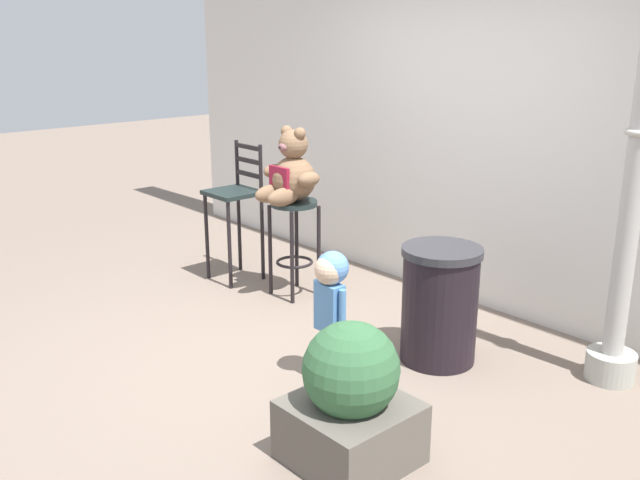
% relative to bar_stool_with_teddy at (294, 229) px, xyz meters
% --- Properties ---
extents(ground_plane, '(24.00, 24.00, 0.00)m').
position_rel_bar_stool_with_teddy_xyz_m(ground_plane, '(0.90, -0.91, -0.55)').
color(ground_plane, '#76665A').
extents(building_wall, '(7.04, 0.30, 3.87)m').
position_rel_bar_stool_with_teddy_xyz_m(building_wall, '(0.90, 1.09, 1.38)').
color(building_wall, silver).
rests_on(building_wall, ground_plane).
extents(bar_stool_with_teddy, '(0.37, 0.37, 0.78)m').
position_rel_bar_stool_with_teddy_xyz_m(bar_stool_with_teddy, '(0.00, 0.00, 0.00)').
color(bar_stool_with_teddy, '#1C2727').
rests_on(bar_stool_with_teddy, ground_plane).
extents(teddy_bear, '(0.54, 0.49, 0.58)m').
position_rel_bar_stool_with_teddy_xyz_m(teddy_bear, '(-0.00, -0.03, 0.45)').
color(teddy_bear, brown).
rests_on(teddy_bear, bar_stool_with_teddy).
extents(child_walking, '(0.27, 0.21, 0.84)m').
position_rel_bar_stool_with_teddy_xyz_m(child_walking, '(1.30, -0.80, 0.06)').
color(child_walking, '#CDA994').
rests_on(child_walking, ground_plane).
extents(trash_bin, '(0.51, 0.51, 0.77)m').
position_rel_bar_stool_with_teddy_xyz_m(trash_bin, '(1.53, -0.06, -0.17)').
color(trash_bin, black).
rests_on(trash_bin, ground_plane).
extents(lamppost, '(0.30, 0.30, 2.63)m').
position_rel_bar_stool_with_teddy_xyz_m(lamppost, '(2.42, 0.52, 0.48)').
color(lamppost, '#A6A79C').
rests_on(lamppost, ground_plane).
extents(bar_chair_empty, '(0.40, 0.40, 1.17)m').
position_rel_bar_stool_with_teddy_xyz_m(bar_chair_empty, '(-0.63, -0.12, 0.13)').
color(bar_chair_empty, '#1C2727').
rests_on(bar_chair_empty, ground_plane).
extents(planter_with_shrub, '(0.57, 0.57, 0.74)m').
position_rel_bar_stool_with_teddy_xyz_m(planter_with_shrub, '(1.96, -1.27, -0.22)').
color(planter_with_shrub, '#59534B').
rests_on(planter_with_shrub, ground_plane).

